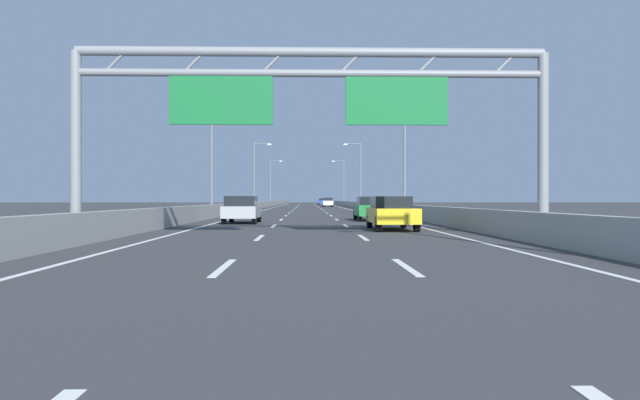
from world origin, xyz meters
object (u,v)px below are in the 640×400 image
at_px(blue_car, 322,201).
at_px(streetlamp_right_mid, 402,148).
at_px(streetlamp_right_far, 359,171).
at_px(green_car, 370,208).
at_px(streetlamp_left_mid, 215,148).
at_px(white_car, 328,202).
at_px(streetlamp_left_distant, 272,180).
at_px(streetlamp_right_distant, 343,180).
at_px(silver_car, 242,209).
at_px(sign_gantry, 311,95).
at_px(streetlamp_left_far, 256,171).
at_px(yellow_car, 391,212).

bearing_deg(blue_car, streetlamp_right_mid, -87.34).
bearing_deg(streetlamp_right_far, green_car, -94.25).
relative_size(streetlamp_left_mid, white_car, 2.09).
height_order(streetlamp_left_distant, streetlamp_right_distant, same).
height_order(streetlamp_left_mid, silver_car, streetlamp_left_mid).
distance_m(sign_gantry, white_car, 81.51).
bearing_deg(streetlamp_right_far, streetlamp_left_distant, 111.09).
distance_m(streetlamp_left_distant, streetlamp_right_distant, 14.93).
height_order(sign_gantry, streetlamp_left_mid, streetlamp_left_mid).
bearing_deg(sign_gantry, green_car, 77.56).
distance_m(streetlamp_right_far, streetlamp_left_distant, 41.50).
height_order(streetlamp_left_far, streetlamp_left_distant, same).
height_order(streetlamp_right_distant, blue_car, streetlamp_right_distant).
relative_size(streetlamp_left_distant, green_car, 2.14).
bearing_deg(streetlamp_right_distant, streetlamp_left_mid, -100.91).
bearing_deg(streetlamp_right_far, white_car, 105.14).
bearing_deg(streetlamp_left_far, green_car, -77.11).
bearing_deg(streetlamp_left_far, silver_car, -85.99).
bearing_deg(streetlamp_right_distant, yellow_car, -92.26).
distance_m(streetlamp_right_mid, streetlamp_right_distant, 77.43).
bearing_deg(yellow_car, sign_gantry, -119.36).
distance_m(streetlamp_right_distant, green_car, 88.16).
bearing_deg(silver_car, green_car, 26.98).
xyz_separation_m(streetlamp_right_far, streetlamp_left_distant, (-14.93, 38.72, 0.00)).
bearing_deg(blue_car, white_car, -89.97).
bearing_deg(streetlamp_left_mid, streetlamp_right_distant, 79.09).
bearing_deg(streetlamp_left_distant, streetlamp_right_mid, -79.09).
bearing_deg(streetlamp_left_mid, green_car, -43.04).
bearing_deg(streetlamp_right_far, silver_car, -101.92).
height_order(streetlamp_right_distant, silver_car, streetlamp_right_distant).
distance_m(streetlamp_right_far, streetlamp_right_distant, 38.72).
height_order(streetlamp_left_far, streetlamp_right_far, same).
distance_m(streetlamp_right_mid, streetlamp_left_far, 41.50).
relative_size(streetlamp_left_far, streetlamp_right_distant, 1.00).
bearing_deg(silver_car, blue_car, 85.92).
height_order(streetlamp_right_mid, silver_car, streetlamp_right_mid).
xyz_separation_m(streetlamp_right_distant, white_car, (-4.00, -23.95, -4.61)).
bearing_deg(white_car, streetlamp_right_distant, 80.53).
xyz_separation_m(streetlamp_left_far, yellow_car, (11.02, -60.22, -4.64)).
height_order(streetlamp_right_distant, green_car, streetlamp_right_distant).
xyz_separation_m(sign_gantry, silver_car, (-3.72, 13.49, -4.03)).
relative_size(yellow_car, green_car, 1.01).
relative_size(sign_gantry, white_car, 3.47).
bearing_deg(streetlamp_right_far, yellow_car, -93.71).
bearing_deg(yellow_car, green_car, 88.71).
relative_size(yellow_car, blue_car, 1.06).
height_order(streetlamp_left_distant, green_car, streetlamp_left_distant).
height_order(sign_gantry, silver_car, sign_gantry).
distance_m(yellow_car, green_car, 10.98).
bearing_deg(streetlamp_left_distant, streetlamp_right_far, -68.91).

